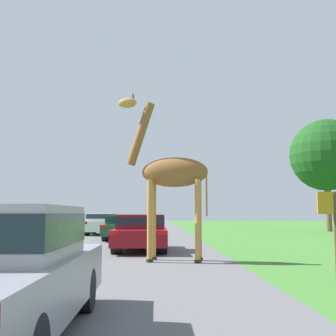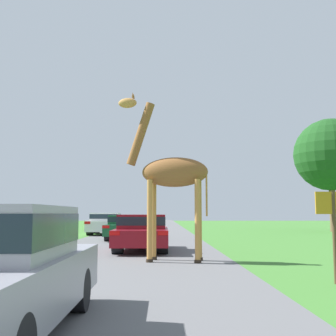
{
  "view_description": "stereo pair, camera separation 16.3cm",
  "coord_description": "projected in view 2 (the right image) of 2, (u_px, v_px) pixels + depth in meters",
  "views": [
    {
      "loc": [
        1.0,
        0.49,
        1.35
      ],
      "look_at": [
        1.33,
        12.59,
        2.66
      ],
      "focal_mm": 45.0,
      "sensor_mm": 36.0,
      "label": 1
    },
    {
      "loc": [
        1.16,
        0.49,
        1.35
      ],
      "look_at": [
        1.33,
        12.59,
        2.66
      ],
      "focal_mm": 45.0,
      "sensor_mm": 36.0,
      "label": 2
    }
  ],
  "objects": [
    {
      "name": "road",
      "position": [
        145.0,
        233.0,
        29.18
      ],
      "size": [
        6.42,
        120.0,
        0.0
      ],
      "color": "#5B5B5E",
      "rests_on": "ground"
    },
    {
      "name": "giraffe_near_road",
      "position": [
        171.0,
        174.0,
        12.17
      ],
      "size": [
        2.71,
        1.04,
        4.95
      ],
      "rotation": [
        0.0,
        0.0,
        1.41
      ],
      "color": "#B77F3D",
      "rests_on": "ground"
    },
    {
      "name": "car_queue_right",
      "position": [
        142.0,
        231.0,
        15.38
      ],
      "size": [
        1.87,
        4.27,
        1.31
      ],
      "color": "maroon",
      "rests_on": "ground"
    },
    {
      "name": "car_queue_left",
      "position": [
        106.0,
        223.0,
        27.25
      ],
      "size": [
        1.96,
        4.36,
        1.38
      ],
      "color": "silver",
      "rests_on": "ground"
    },
    {
      "name": "car_far_ahead",
      "position": [
        126.0,
        226.0,
        21.9
      ],
      "size": [
        1.87,
        4.45,
        1.26
      ],
      "color": "#144C28",
      "rests_on": "ground"
    },
    {
      "name": "tree_left_edge",
      "position": [
        330.0,
        155.0,
        32.16
      ],
      "size": [
        5.51,
        5.51,
        8.59
      ],
      "color": "brown",
      "rests_on": "ground"
    },
    {
      "name": "sign_post",
      "position": [
        334.0,
        219.0,
        8.22
      ],
      "size": [
        0.7,
        0.08,
        1.78
      ],
      "color": "#4C3823",
      "rests_on": "ground"
    }
  ]
}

